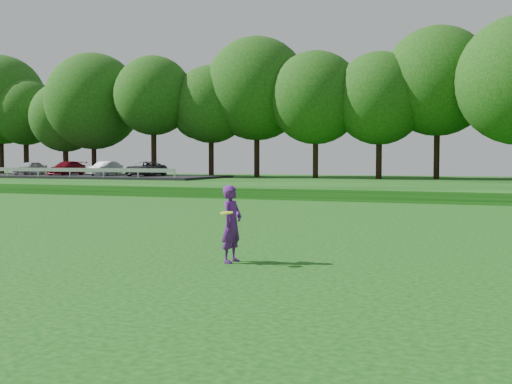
% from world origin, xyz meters
% --- Properties ---
extents(ground, '(140.00, 140.00, 0.00)m').
position_xyz_m(ground, '(0.00, 0.00, 0.00)').
color(ground, '#0E420C').
rests_on(ground, ground).
extents(berm, '(130.00, 30.00, 0.60)m').
position_xyz_m(berm, '(0.00, 34.00, 0.30)').
color(berm, '#0E420C').
rests_on(berm, ground).
extents(walking_path, '(130.00, 1.60, 0.04)m').
position_xyz_m(walking_path, '(0.00, 20.00, 0.02)').
color(walking_path, gray).
rests_on(walking_path, ground).
extents(treeline, '(104.00, 7.00, 15.00)m').
position_xyz_m(treeline, '(0.00, 38.00, 8.10)').
color(treeline, '#0E3E0E').
rests_on(treeline, berm).
extents(parking_lot, '(24.00, 9.00, 1.38)m').
position_xyz_m(parking_lot, '(-23.72, 32.80, 1.01)').
color(parking_lot, black).
rests_on(parking_lot, berm).
extents(woman, '(0.46, 0.85, 1.66)m').
position_xyz_m(woman, '(4.47, -0.84, 0.83)').
color(woman, '#581A78').
rests_on(woman, ground).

